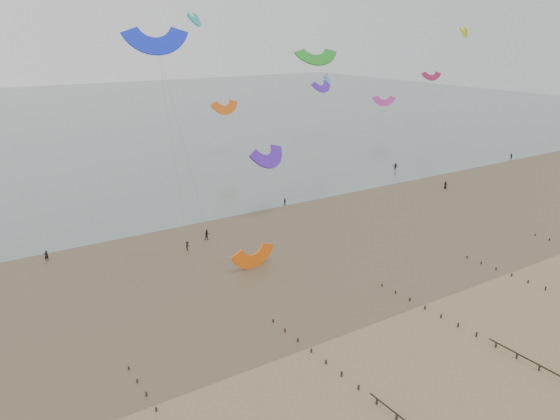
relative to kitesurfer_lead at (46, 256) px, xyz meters
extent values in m
plane|color=brown|center=(33.32, -46.95, -0.88)|extent=(500.00, 500.00, 0.00)
plane|color=#475654|center=(33.32, 153.05, -0.85)|extent=(500.00, 500.00, 0.00)
plane|color=#473A28|center=(33.32, -11.95, -0.87)|extent=(500.00, 500.00, 0.00)
ellipsoid|color=slate|center=(15.32, -24.95, -0.87)|extent=(23.60, 14.36, 0.01)
ellipsoid|color=slate|center=(45.32, -8.95, -0.87)|extent=(33.64, 18.32, 0.01)
ellipsoid|color=slate|center=(78.32, -16.95, -0.87)|extent=(19.65, 13.67, 0.01)
ellipsoid|color=slate|center=(-6.68, -6.95, -0.87)|extent=(26.95, 14.22, 0.01)
cube|color=black|center=(1.32, -42.84, -0.66)|extent=(0.16, 0.16, 0.54)
cube|color=black|center=(1.32, -40.21, -0.68)|extent=(0.16, 0.16, 0.51)
cube|color=black|center=(1.32, -37.58, -0.69)|extent=(0.16, 0.16, 0.48)
cube|color=black|center=(1.32, -34.95, -0.71)|extent=(0.16, 0.16, 0.45)
cube|color=black|center=(19.32, -56.00, -0.59)|extent=(0.16, 0.16, 0.68)
cube|color=black|center=(19.32, -53.37, -0.61)|extent=(0.16, 0.16, 0.65)
cube|color=black|center=(19.32, -50.74, -0.62)|extent=(0.16, 0.16, 0.62)
cube|color=black|center=(19.32, -48.11, -0.64)|extent=(0.16, 0.16, 0.59)
cube|color=black|center=(19.32, -45.48, -0.65)|extent=(0.16, 0.16, 0.57)
cube|color=black|center=(19.32, -42.84, -0.66)|extent=(0.16, 0.16, 0.54)
cube|color=black|center=(19.32, -40.21, -0.68)|extent=(0.16, 0.16, 0.51)
cube|color=black|center=(19.32, -37.58, -0.69)|extent=(0.16, 0.16, 0.48)
cube|color=black|center=(19.32, -34.95, -0.71)|extent=(0.16, 0.16, 0.45)
cube|color=black|center=(37.32, -58.63, -0.58)|extent=(0.16, 0.16, 0.71)
cube|color=black|center=(37.32, -56.00, -0.59)|extent=(0.16, 0.16, 0.68)
cube|color=black|center=(37.32, -53.37, -0.61)|extent=(0.16, 0.16, 0.65)
cube|color=black|center=(37.32, -50.74, -0.62)|extent=(0.16, 0.16, 0.62)
cube|color=black|center=(37.32, -48.11, -0.64)|extent=(0.16, 0.16, 0.59)
cube|color=black|center=(37.32, -45.48, -0.65)|extent=(0.16, 0.16, 0.57)
cube|color=black|center=(37.32, -42.84, -0.66)|extent=(0.16, 0.16, 0.54)
cube|color=black|center=(37.32, -40.21, -0.68)|extent=(0.16, 0.16, 0.51)
cube|color=black|center=(37.32, -37.58, -0.69)|extent=(0.16, 0.16, 0.48)
cube|color=black|center=(37.32, -34.95, -0.71)|extent=(0.16, 0.16, 0.45)
cube|color=black|center=(55.32, -48.11, -0.64)|extent=(0.16, 0.16, 0.59)
cube|color=black|center=(55.32, -45.48, -0.65)|extent=(0.16, 0.16, 0.57)
cube|color=black|center=(55.32, -42.84, -0.66)|extent=(0.16, 0.16, 0.54)
cube|color=black|center=(55.32, -40.21, -0.68)|extent=(0.16, 0.16, 0.51)
cube|color=black|center=(55.32, -37.58, -0.69)|extent=(0.16, 0.16, 0.48)
cube|color=black|center=(55.32, -34.95, -0.71)|extent=(0.16, 0.16, 0.45)
cube|color=black|center=(73.32, -37.58, -0.69)|extent=(0.16, 0.16, 0.48)
cube|color=black|center=(73.32, -34.95, -0.71)|extent=(0.16, 0.16, 0.45)
imported|color=black|center=(0.00, 0.00, 0.00)|extent=(0.66, 0.44, 1.76)
imported|color=black|center=(122.41, 4.11, -0.06)|extent=(0.91, 0.99, 1.65)
imported|color=black|center=(20.04, -7.93, -0.13)|extent=(1.09, 1.08, 1.51)
imported|color=black|center=(83.90, -5.98, -0.04)|extent=(0.87, 0.98, 1.68)
imported|color=black|center=(46.64, 3.53, -0.12)|extent=(0.53, 0.95, 1.52)
imported|color=black|center=(24.79, -5.42, 0.04)|extent=(0.94, 0.76, 1.85)
imported|color=black|center=(86.99, 12.98, -0.01)|extent=(1.51, 1.51, 1.75)
camera|label=1|loc=(-12.27, -84.85, 32.98)|focal=35.00mm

